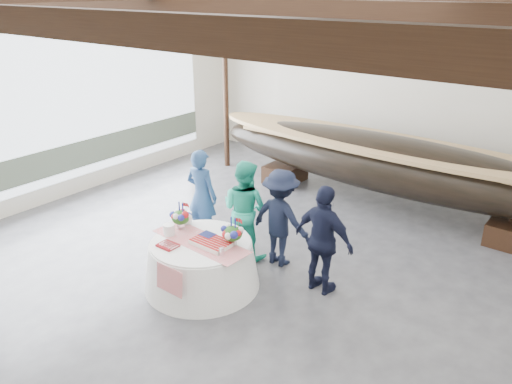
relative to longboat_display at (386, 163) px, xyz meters
The scene contains 12 objects.
floor 4.41m from the longboat_display, 102.65° to the right, with size 10.00×12.00×0.01m, color #3D3D42.
wall_back 2.39m from the longboat_display, 117.33° to the left, with size 10.00×0.02×4.50m, color silver.
wall_left 7.37m from the longboat_display, 144.84° to the right, with size 0.02×12.00×4.50m, color silver.
pavilion_structure 4.65m from the longboat_display, 105.24° to the right, with size 9.80×11.76×4.50m.
open_bay 6.74m from the longboat_display, 151.60° to the right, with size 0.03×7.00×3.20m.
longboat_display is the anchor object (origin of this frame).
banquet_table 4.74m from the longboat_display, 101.95° to the right, with size 1.83×1.83×0.79m.
tabletop_items 4.60m from the longboat_display, 102.96° to the right, with size 1.72×0.95×0.40m.
guest_woman_blue 4.00m from the longboat_display, 121.06° to the right, with size 0.64×0.42×1.77m, color navy.
guest_woman_teal 3.56m from the longboat_display, 107.43° to the right, with size 0.85×0.67×1.76m, color #21AC8C.
guest_man_left 3.28m from the longboat_display, 97.03° to the right, with size 1.10×0.63×1.70m, color black.
guest_man_right 3.61m from the longboat_display, 80.31° to the right, with size 1.03×0.43×1.76m, color black.
Camera 1 is at (4.85, -5.28, 4.46)m, focal length 35.00 mm.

